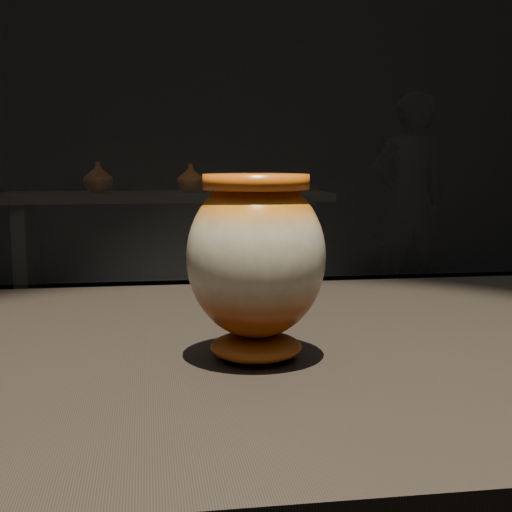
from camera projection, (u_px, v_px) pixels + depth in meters
The scene contains 6 objects.
main_vase at pixel (256, 259), 0.77m from camera, with size 0.15×0.15×0.20m.
back_shelf at pixel (167, 235), 4.43m from camera, with size 2.00×0.60×0.90m.
back_vase_left at pixel (98, 177), 4.33m from camera, with size 0.18×0.18×0.19m, color #994B16.
back_vase_mid at pixel (191, 178), 4.38m from camera, with size 0.17×0.17×0.17m, color #81320B.
back_vase_right at pixel (275, 183), 4.54m from camera, with size 0.06×0.06×0.10m, color #994B16.
visitor at pixel (409, 201), 5.32m from camera, with size 0.58×0.38×1.58m, color black.
Camera 1 is at (0.02, -0.82, 1.12)m, focal length 50.00 mm.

